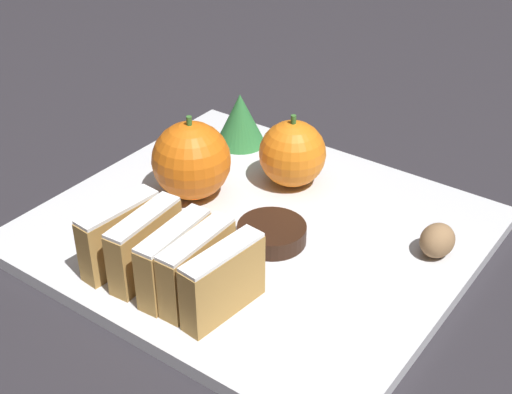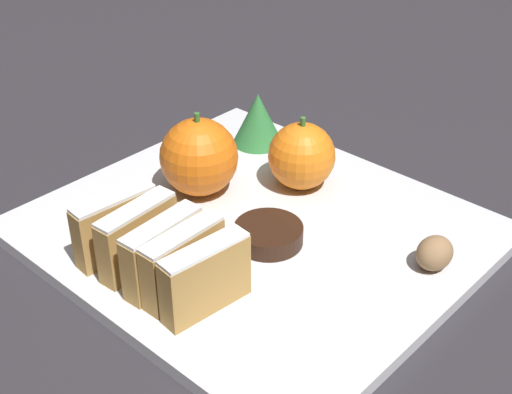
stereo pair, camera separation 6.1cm
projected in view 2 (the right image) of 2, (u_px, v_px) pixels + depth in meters
The scene contains 12 objects.
ground_plane at pixel (256, 237), 0.64m from camera, with size 6.00×6.00×0.00m, color #28262B.
serving_platter at pixel (256, 231), 0.63m from camera, with size 0.33×0.36×0.01m.
stollen_slice_front at pixel (206, 278), 0.52m from camera, with size 0.07×0.03×0.06m.
stollen_slice_second at pixel (184, 263), 0.54m from camera, with size 0.07×0.02×0.06m.
stollen_slice_third at pixel (159, 250), 0.55m from camera, with size 0.07×0.02×0.06m.
stollen_slice_fourth at pixel (138, 237), 0.57m from camera, with size 0.07×0.02×0.06m.
stollen_slice_fifth at pixel (116, 226), 0.58m from camera, with size 0.07×0.02×0.06m.
orange_near at pixel (302, 156), 0.67m from camera, with size 0.06×0.06×0.07m.
orange_far at pixel (199, 157), 0.66m from camera, with size 0.07×0.07×0.08m.
walnut at pixel (435, 253), 0.57m from camera, with size 0.03×0.03×0.03m.
chocolate_cookie at pixel (268, 234), 0.61m from camera, with size 0.06×0.06×0.02m.
evergreen_sprig at pixel (258, 119), 0.75m from camera, with size 0.05×0.05×0.06m.
Camera 2 is at (-0.38, -0.35, 0.37)m, focal length 50.00 mm.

